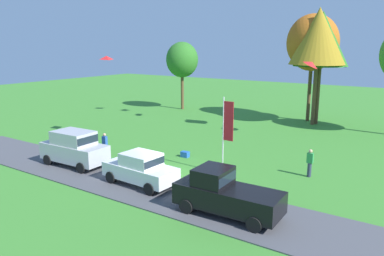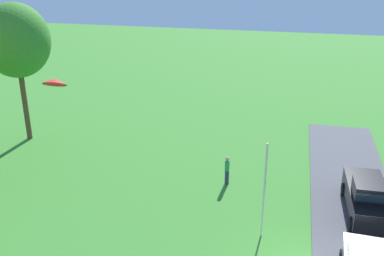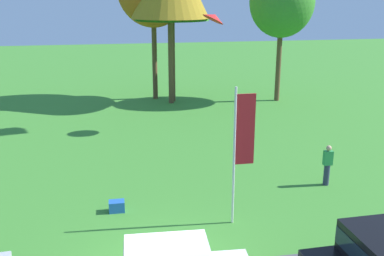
{
  "view_description": "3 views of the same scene",
  "coord_description": "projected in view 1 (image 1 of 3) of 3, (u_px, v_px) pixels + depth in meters",
  "views": [
    {
      "loc": [
        13.26,
        -16.95,
        7.78
      ],
      "look_at": [
        -0.75,
        3.97,
        2.17
      ],
      "focal_mm": 35.0,
      "sensor_mm": 36.0,
      "label": 1
    },
    {
      "loc": [
        -15.5,
        1.49,
        12.59
      ],
      "look_at": [
        1.38,
        5.45,
        5.67
      ],
      "focal_mm": 42.0,
      "sensor_mm": 36.0,
      "label": 2
    },
    {
      "loc": [
        -1.27,
        -11.03,
        7.61
      ],
      "look_at": [
        2.0,
        6.93,
        2.09
      ],
      "focal_mm": 42.0,
      "sensor_mm": 36.0,
      "label": 3
    }
  ],
  "objects": [
    {
      "name": "car_sedan_far_end",
      "position": [
        141.0,
        168.0,
        20.98
      ],
      "size": [
        4.48,
        2.13,
        1.84
      ],
      "color": "white",
      "rests_on": "ground"
    },
    {
      "name": "flag_banner",
      "position": [
        227.0,
        126.0,
        22.38
      ],
      "size": [
        0.71,
        0.08,
        4.77
      ],
      "color": "silver",
      "rests_on": "ground"
    },
    {
      "name": "ground_plane",
      "position": [
        166.0,
        176.0,
        22.64
      ],
      "size": [
        120.0,
        120.0,
        0.0
      ],
      "primitive_type": "plane",
      "color": "#3D842D"
    },
    {
      "name": "person_on_lawn",
      "position": [
        310.0,
        163.0,
        22.39
      ],
      "size": [
        0.36,
        0.24,
        1.71
      ],
      "color": "#2D334C",
      "rests_on": "ground"
    },
    {
      "name": "tree_far_left",
      "position": [
        182.0,
        60.0,
        45.11
      ],
      "size": [
        3.86,
        3.86,
        8.16
      ],
      "color": "brown",
      "rests_on": "ground"
    },
    {
      "name": "kite_delta_high_right",
      "position": [
        311.0,
        63.0,
        29.7
      ],
      "size": [
        1.44,
        1.43,
        0.83
      ],
      "primitive_type": "cone",
      "rotation": [
        -0.47,
        0.0,
        4.87
      ],
      "color": "red"
    },
    {
      "name": "person_beside_suv",
      "position": [
        105.0,
        145.0,
        26.48
      ],
      "size": [
        0.36,
        0.24,
        1.71
      ],
      "color": "#2D334C",
      "rests_on": "ground"
    },
    {
      "name": "car_pickup_by_flagpole",
      "position": [
        224.0,
        193.0,
        17.29
      ],
      "size": [
        5.05,
        2.15,
        2.14
      ],
      "color": "black",
      "rests_on": "ground"
    },
    {
      "name": "tree_lone_near",
      "position": [
        318.0,
        36.0,
        35.54
      ],
      "size": [
        5.34,
        5.34,
        11.27
      ],
      "color": "brown",
      "rests_on": "ground"
    },
    {
      "name": "cooler_box",
      "position": [
        185.0,
        154.0,
        26.5
      ],
      "size": [
        0.56,
        0.4,
        0.4
      ],
      "primitive_type": "cube",
      "color": "blue",
      "rests_on": "ground"
    },
    {
      "name": "tree_left_of_center",
      "position": [
        322.0,
        39.0,
        35.92
      ],
      "size": [
        5.18,
        5.18,
        10.93
      ],
      "color": "brown",
      "rests_on": "ground"
    },
    {
      "name": "tree_right_of_center",
      "position": [
        313.0,
        43.0,
        37.5
      ],
      "size": [
        5.13,
        5.13,
        10.84
      ],
      "color": "brown",
      "rests_on": "ground"
    },
    {
      "name": "car_suv_mid_row",
      "position": [
        74.0,
        147.0,
        24.33
      ],
      "size": [
        4.67,
        2.2,
        2.28
      ],
      "color": "#B7B7BC",
      "rests_on": "ground"
    },
    {
      "name": "pavement_strip",
      "position": [
        142.0,
        187.0,
        20.89
      ],
      "size": [
        36.0,
        4.4,
        0.06
      ],
      "primitive_type": "cube",
      "color": "#4C4C51",
      "rests_on": "ground"
    },
    {
      "name": "kite_diamond_mid_center",
      "position": [
        106.0,
        58.0,
        29.94
      ],
      "size": [
        1.37,
        1.25,
        0.33
      ],
      "primitive_type": "pyramid",
      "rotation": [
        0.04,
        0.0,
        1.07
      ],
      "color": "red"
    }
  ]
}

